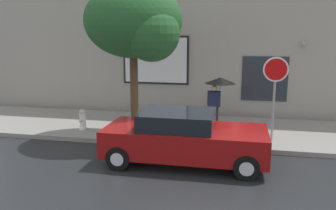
# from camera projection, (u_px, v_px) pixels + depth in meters

# --- Properties ---
(ground_plane) EXTENTS (60.00, 60.00, 0.00)m
(ground_plane) POSITION_uv_depth(u_px,v_px,m) (185.00, 161.00, 9.74)
(ground_plane) COLOR black
(sidewalk) EXTENTS (20.00, 4.00, 0.15)m
(sidewalk) POSITION_uv_depth(u_px,v_px,m) (197.00, 130.00, 12.60)
(sidewalk) COLOR gray
(sidewalk) RESTS_ON ground
(building_facade) EXTENTS (20.00, 0.67, 7.00)m
(building_facade) POSITION_uv_depth(u_px,v_px,m) (205.00, 34.00, 14.30)
(building_facade) COLOR #9E998E
(building_facade) RESTS_ON ground
(parked_car) EXTENTS (4.37, 1.95, 1.44)m
(parked_car) POSITION_uv_depth(u_px,v_px,m) (184.00, 138.00, 9.48)
(parked_car) COLOR maroon
(parked_car) RESTS_ON ground
(fire_hydrant) EXTENTS (0.30, 0.44, 0.74)m
(fire_hydrant) POSITION_uv_depth(u_px,v_px,m) (83.00, 119.00, 12.31)
(fire_hydrant) COLOR white
(fire_hydrant) RESTS_ON sidewalk
(pedestrian_with_umbrella) EXTENTS (1.08, 1.08, 1.83)m
(pedestrian_with_umbrella) POSITION_uv_depth(u_px,v_px,m) (219.00, 87.00, 12.32)
(pedestrian_with_umbrella) COLOR black
(pedestrian_with_umbrella) RESTS_ON sidewalk
(street_tree) EXTENTS (3.21, 2.73, 4.96)m
(street_tree) POSITION_uv_depth(u_px,v_px,m) (137.00, 24.00, 11.06)
(street_tree) COLOR #4C3823
(street_tree) RESTS_ON sidewalk
(stop_sign) EXTENTS (0.76, 0.10, 2.66)m
(stop_sign) POSITION_uv_depth(u_px,v_px,m) (275.00, 83.00, 10.61)
(stop_sign) COLOR gray
(stop_sign) RESTS_ON sidewalk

